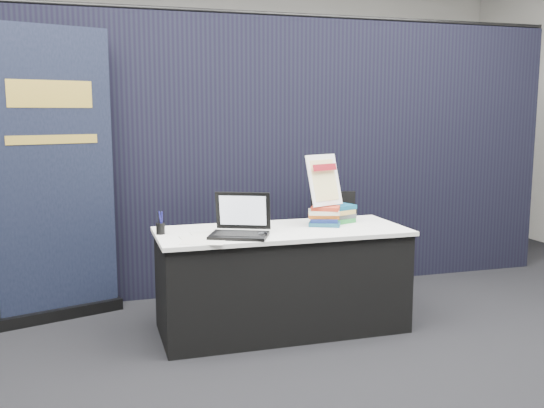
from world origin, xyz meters
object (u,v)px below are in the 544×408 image
Objects in this scene: book_stack_tall at (325,216)px; book_stack_short at (337,214)px; laptop at (237,226)px; info_sign at (324,181)px; pullup_banner at (56,193)px; display_table at (282,279)px; stacking_chair at (340,240)px.

book_stack_tall reaches higher than book_stack_short.
info_sign reaches higher than laptop.
display_table is at bearing -42.34° from pullup_banner.
laptop is 0.74m from book_stack_tall.
pullup_banner is (-1.20, 0.84, 0.17)m from laptop.
display_table is at bearing -171.62° from book_stack_tall.
book_stack_tall is 0.15m from book_stack_short.
book_stack_short is (0.85, 0.26, 0.00)m from laptop.
pullup_banner is (-1.92, 0.63, -0.10)m from info_sign.
pullup_banner is at bearing 140.31° from info_sign.
book_stack_short is 2.14m from pullup_banner.
display_table is 0.79m from info_sign.
laptop is 1.48m from pullup_banner.
book_stack_short is (0.13, 0.08, -0.00)m from book_stack_tall.
info_sign reaches higher than book_stack_tall.
laptop is at bearing -160.63° from display_table.
stacking_chair is at bearing -20.66° from pullup_banner.
info_sign is (-0.00, 0.03, 0.26)m from book_stack_tall.
stacking_chair is (2.27, -0.11, -0.48)m from pullup_banner.
info_sign is (0.72, 0.21, 0.27)m from laptop.
pullup_banner is (-2.05, 0.58, 0.17)m from book_stack_short.
pullup_banner is 2.33m from stacking_chair.
book_stack_tall is 2.04m from pullup_banner.
info_sign is at bearing -157.52° from book_stack_short.
stacking_chair is at bearing 57.12° from book_stack_tall.
book_stack_tall is 0.12× the size of pullup_banner.
pullup_banner is at bearing -170.61° from stacking_chair.
info_sign is 0.44× the size of stacking_chair.
laptop is 0.21× the size of pullup_banner.
display_table is 1.99× the size of stacking_chair.
laptop reaches higher than display_table.
display_table is 0.81× the size of pullup_banner.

